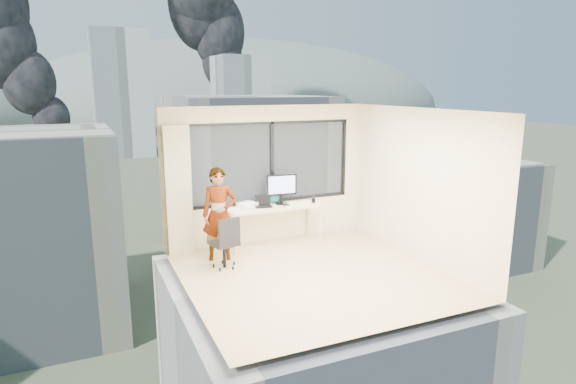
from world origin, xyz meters
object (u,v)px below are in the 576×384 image
desk (274,225)px  game_console (247,204)px  person (219,214)px  handbag (274,198)px  chair (224,242)px  laptop (263,202)px  monitor (282,189)px

desk → game_console: size_ratio=5.55×
person → handbag: 1.37m
desk → handbag: bearing=65.0°
person → game_console: person is taller
desk → handbag: (0.09, 0.20, 0.48)m
desk → chair: 1.45m
game_console → laptop: bearing=-53.7°
chair → person: (0.05, 0.43, 0.36)m
desk → monitor: 0.70m
desk → handbag: handbag is taller
handbag → game_console: bearing=-177.5°
chair → monitor: monitor is taller
desk → monitor: bearing=23.6°
monitor → game_console: 0.72m
game_console → handbag: size_ratio=1.16×
chair → laptop: size_ratio=2.77×
monitor → desk: bearing=-150.3°
handbag → monitor: bearing=-45.9°
chair → handbag: 1.68m
desk → handbag: 0.53m
desk → laptop: 0.52m
monitor → laptop: (-0.40, -0.08, -0.19)m
monitor → handbag: (-0.11, 0.11, -0.18)m
desk → monitor: monitor is taller
chair → game_console: bearing=39.1°
person → monitor: (1.35, 0.45, 0.24)m
person → desk: bearing=32.3°
desk → laptop: laptop is taller
desk → chair: size_ratio=2.00×
desk → game_console: (-0.47, 0.17, 0.41)m
game_console → laptop: (0.26, -0.17, 0.06)m
monitor → laptop: 0.45m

